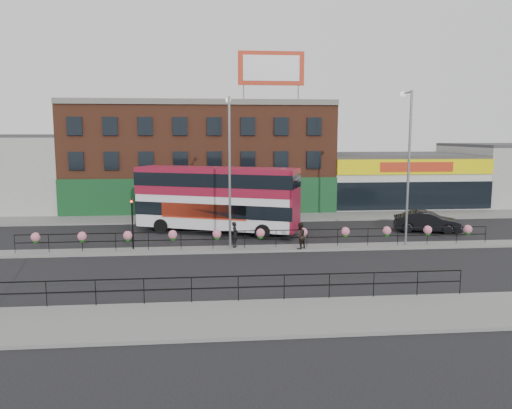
{
  "coord_description": "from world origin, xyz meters",
  "views": [
    {
      "loc": [
        -3.18,
        -30.83,
        7.28
      ],
      "look_at": [
        0.0,
        3.0,
        2.5
      ],
      "focal_mm": 35.0,
      "sensor_mm": 36.0,
      "label": 1
    }
  ],
  "objects": [
    {
      "name": "billboard",
      "position": [
        2.5,
        14.99,
        13.18
      ],
      "size": [
        6.0,
        0.29,
        4.4
      ],
      "color": "red",
      "rests_on": "brick_building"
    },
    {
      "name": "ground",
      "position": [
        0.0,
        0.0,
        0.0
      ],
      "size": [
        120.0,
        120.0,
        0.0
      ],
      "primitive_type": "plane",
      "color": "black",
      "rests_on": "ground"
    },
    {
      "name": "pedestrian_b",
      "position": [
        2.44,
        -0.55,
        0.97
      ],
      "size": [
        1.41,
        1.4,
        1.65
      ],
      "primitive_type": "imported",
      "rotation": [
        0.0,
        0.0,
        3.8
      ],
      "color": "black",
      "rests_on": "median"
    },
    {
      "name": "car",
      "position": [
        13.06,
        4.63,
        0.8
      ],
      "size": [
        4.51,
        5.83,
        1.6
      ],
      "primitive_type": "imported",
      "rotation": [
        0.0,
        0.0,
        1.26
      ],
      "color": "black",
      "rests_on": "ground"
    },
    {
      "name": "brick_building",
      "position": [
        -4.0,
        19.96,
        5.13
      ],
      "size": [
        25.0,
        12.21,
        10.3
      ],
      "color": "brown",
      "rests_on": "ground"
    },
    {
      "name": "median",
      "position": [
        0.0,
        0.0,
        0.07
      ],
      "size": [
        60.0,
        1.6,
        0.15
      ],
      "primitive_type": "cube",
      "color": "slate",
      "rests_on": "ground"
    },
    {
      "name": "north_pavement",
      "position": [
        0.0,
        12.0,
        0.07
      ],
      "size": [
        60.0,
        4.0,
        0.15
      ],
      "primitive_type": "cube",
      "color": "slate",
      "rests_on": "ground"
    },
    {
      "name": "supermarket",
      "position": [
        16.0,
        19.9,
        2.65
      ],
      "size": [
        15.0,
        12.25,
        5.3
      ],
      "color": "silver",
      "rests_on": "ground"
    },
    {
      "name": "double_decker_bus",
      "position": [
        -2.6,
        5.82,
        3.0
      ],
      "size": [
        12.25,
        7.12,
        4.89
      ],
      "color": "white",
      "rests_on": "ground"
    },
    {
      "name": "median_railing",
      "position": [
        -0.0,
        0.0,
        1.05
      ],
      "size": [
        30.04,
        0.56,
        1.23
      ],
      "color": "black",
      "rests_on": "median"
    },
    {
      "name": "pedestrian_a",
      "position": [
        -1.6,
        0.31,
        0.97
      ],
      "size": [
        0.82,
        0.73,
        1.64
      ],
      "primitive_type": "imported",
      "rotation": [
        0.0,
        0.0,
        1.27
      ],
      "color": "black",
      "rests_on": "median"
    },
    {
      "name": "yellow_line_inner",
      "position": [
        0.0,
        -9.7,
        0.01
      ],
      "size": [
        60.0,
        0.1,
        0.01
      ],
      "primitive_type": "cube",
      "color": "gold",
      "rests_on": "ground"
    },
    {
      "name": "yellow_line_outer",
      "position": [
        0.0,
        -9.88,
        0.01
      ],
      "size": [
        60.0,
        0.1,
        0.01
      ],
      "primitive_type": "cube",
      "color": "gold",
      "rests_on": "ground"
    },
    {
      "name": "south_railing",
      "position": [
        -2.0,
        -10.1,
        0.96
      ],
      "size": [
        20.04,
        0.05,
        1.12
      ],
      "color": "black",
      "rests_on": "south_pavement"
    },
    {
      "name": "traffic_light_median",
      "position": [
        -8.0,
        0.39,
        2.47
      ],
      "size": [
        0.15,
        0.28,
        3.65
      ],
      "color": "black",
      "rests_on": "median"
    },
    {
      "name": "lamp_column_west",
      "position": [
        -1.93,
        0.14,
        5.75
      ],
      "size": [
        0.34,
        1.66,
        9.45
      ],
      "color": "slate",
      "rests_on": "median"
    },
    {
      "name": "south_pavement",
      "position": [
        0.0,
        -12.0,
        0.07
      ],
      "size": [
        60.0,
        4.0,
        0.15
      ],
      "primitive_type": "cube",
      "color": "slate",
      "rests_on": "ground"
    },
    {
      "name": "lamp_column_east",
      "position": [
        9.53,
        0.26,
        6.03
      ],
      "size": [
        0.36,
        1.74,
        9.92
      ],
      "color": "slate",
      "rests_on": "median"
    }
  ]
}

